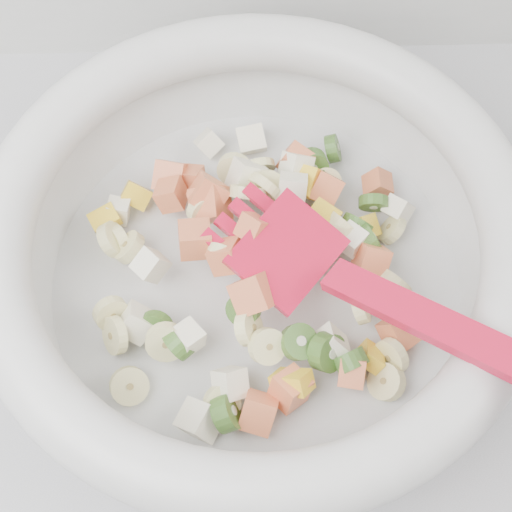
{
  "coord_description": "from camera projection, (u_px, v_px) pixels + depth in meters",
  "views": [
    {
      "loc": [
        0.15,
        1.22,
        1.43
      ],
      "look_at": [
        0.16,
        1.49,
        0.95
      ],
      "focal_mm": 55.0,
      "sensor_mm": 36.0,
      "label": 1
    }
  ],
  "objects": [
    {
      "name": "counter",
      "position": [
        130.0,
        480.0,
        0.97
      ],
      "size": [
        2.0,
        0.6,
        0.9
      ],
      "primitive_type": "cube",
      "color": "gray",
      "rests_on": "ground"
    },
    {
      "name": "mixing_bowl",
      "position": [
        257.0,
        249.0,
        0.55
      ],
      "size": [
        0.42,
        0.39,
        0.14
      ],
      "color": "silver",
      "rests_on": "counter"
    }
  ]
}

